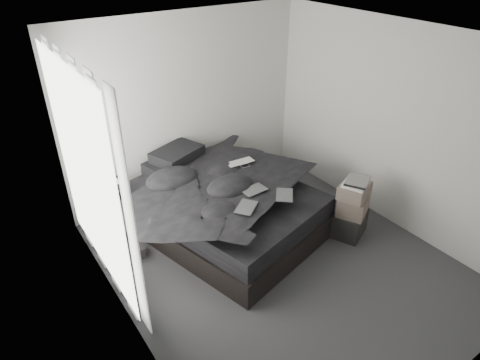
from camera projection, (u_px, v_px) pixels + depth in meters
floor at (278, 261)px, 5.16m from camera, size 3.60×4.20×0.01m
ceiling at (291, 40)px, 3.84m from camera, size 3.60×4.20×0.01m
wall_back at (187, 108)px, 5.99m from camera, size 3.60×0.01×2.60m
wall_front at (473, 284)px, 3.02m from camera, size 3.60×0.01×2.60m
wall_left at (119, 225)px, 3.62m from camera, size 0.01×4.20×2.60m
wall_right at (393, 128)px, 5.39m from camera, size 0.01×4.20×2.60m
window_left at (87, 175)px, 4.24m from camera, size 0.02×2.00×2.30m
curtain_left at (93, 180)px, 4.30m from camera, size 0.06×2.12×2.48m
bed at (224, 218)px, 5.65m from camera, size 2.29×2.71×0.32m
mattress at (224, 200)px, 5.51m from camera, size 2.21×2.63×0.25m
duvet at (227, 184)px, 5.34m from camera, size 2.17×2.37×0.27m
pillow_lower at (172, 165)px, 5.89m from camera, size 0.80×0.64×0.16m
pillow_upper at (177, 154)px, 5.85m from camera, size 0.78×0.65×0.15m
laptop at (242, 159)px, 5.61m from camera, size 0.39×0.27×0.03m
comic_a at (246, 201)px, 4.76m from camera, size 0.35×0.33×0.01m
comic_b at (254, 183)px, 5.08m from camera, size 0.30×0.20×0.01m
comic_c at (285, 188)px, 4.98m from camera, size 0.34×0.35×0.01m
side_stand at (110, 210)px, 5.42m from camera, size 0.47×0.47×0.78m
papers at (106, 183)px, 5.22m from camera, size 0.31×0.24×0.02m
floor_books at (139, 251)px, 5.22m from camera, size 0.14×0.19×0.13m
box_lower at (349, 223)px, 5.55m from camera, size 0.55×0.50×0.33m
box_mid at (353, 204)px, 5.41m from camera, size 0.52×0.48×0.25m
box_upper at (354, 191)px, 5.29m from camera, size 0.48×0.44×0.17m
art_book_white at (356, 183)px, 5.25m from camera, size 0.42×0.38×0.03m
art_book_snake at (357, 181)px, 5.23m from camera, size 0.41×0.39×0.03m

